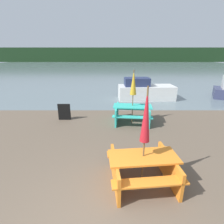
# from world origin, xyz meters

# --- Properties ---
(water) EXTENTS (60.00, 50.00, 0.00)m
(water) POSITION_xyz_m (0.00, 31.99, -0.00)
(water) COLOR slate
(water) RESTS_ON ground_plane
(far_treeline) EXTENTS (80.00, 1.60, 4.00)m
(far_treeline) POSITION_xyz_m (0.00, 51.99, 2.00)
(far_treeline) COLOR #193319
(far_treeline) RESTS_ON water
(picnic_table_orange) EXTENTS (1.71, 1.53, 0.73)m
(picnic_table_orange) POSITION_xyz_m (1.01, 1.58, 0.44)
(picnic_table_orange) COLOR orange
(picnic_table_orange) RESTS_ON ground_plane
(picnic_table_teal) EXTENTS (1.78, 1.54, 0.77)m
(picnic_table_teal) POSITION_xyz_m (1.18, 5.35, 0.46)
(picnic_table_teal) COLOR #33B7A8
(picnic_table_teal) RESTS_ON ground_plane
(umbrella_gold) EXTENTS (0.27, 0.27, 2.29)m
(umbrella_gold) POSITION_xyz_m (1.18, 5.35, 1.75)
(umbrella_gold) COLOR brown
(umbrella_gold) RESTS_ON ground_plane
(umbrella_crimson) EXTENTS (0.22, 0.22, 2.34)m
(umbrella_crimson) POSITION_xyz_m (1.01, 1.58, 1.70)
(umbrella_crimson) COLOR brown
(umbrella_crimson) RESTS_ON ground_plane
(boat) EXTENTS (3.60, 1.52, 1.40)m
(boat) POSITION_xyz_m (2.42, 9.29, 0.55)
(boat) COLOR silver
(boat) RESTS_ON water
(signboard) EXTENTS (0.55, 0.08, 0.75)m
(signboard) POSITION_xyz_m (-1.89, 5.65, 0.38)
(signboard) COLOR black
(signboard) RESTS_ON ground_plane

